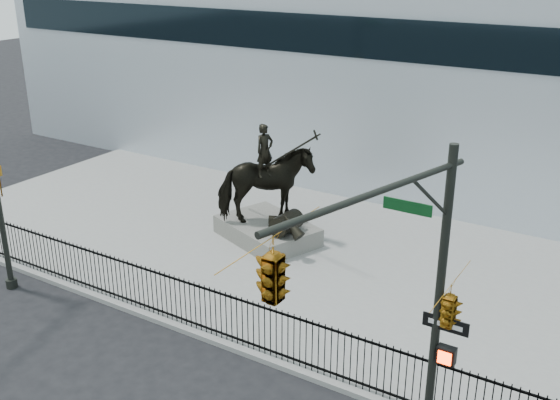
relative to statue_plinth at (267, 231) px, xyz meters
The scene contains 7 objects.
ground 7.71m from the statue_plinth, 76.29° to the right, with size 120.00×120.00×0.00m, color black.
plaza 1.93m from the statue_plinth, 14.65° to the right, with size 30.00×12.00×0.15m, color gray.
building 13.28m from the statue_plinth, 81.71° to the left, with size 44.00×14.00×9.00m, color silver.
picket_fence 6.50m from the statue_plinth, 73.67° to the right, with size 22.10×0.10×1.50m.
statue_plinth is the anchor object (origin of this frame).
equestrian_statue 1.75m from the statue_plinth, 21.09° to the right, with size 4.32×3.53×3.91m.
traffic_signal_right 13.33m from the statue_plinth, 48.83° to the right, with size 2.17×6.86×7.00m.
Camera 1 is at (10.35, -11.17, 10.32)m, focal length 42.00 mm.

